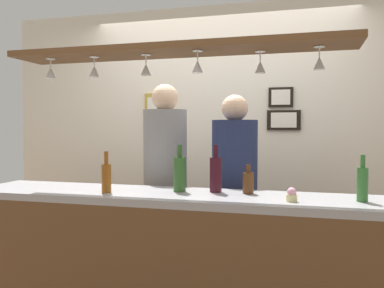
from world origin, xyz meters
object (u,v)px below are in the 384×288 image
at_px(bottle_wine_dark_red, 216,174).
at_px(bottle_beer_amber_tall, 106,177).
at_px(bottle_champagne_green, 180,173).
at_px(picture_frame_upper_small, 281,97).
at_px(picture_frame_caricature, 157,110).
at_px(picture_frame_lower_pair, 284,120).
at_px(bottle_beer_brown_stubby, 248,182).
at_px(bottle_beer_green_import, 362,183).
at_px(person_left_grey_shirt, 165,174).
at_px(cupcake, 292,195).
at_px(person_right_navy_shirt, 235,184).

height_order(bottle_wine_dark_red, bottle_beer_amber_tall, bottle_wine_dark_red).
bearing_deg(bottle_champagne_green, picture_frame_upper_small, 67.63).
bearing_deg(picture_frame_caricature, picture_frame_lower_pair, 0.00).
xyz_separation_m(bottle_beer_brown_stubby, picture_frame_caricature, (-1.08, 1.29, 0.51)).
bearing_deg(picture_frame_upper_small, bottle_beer_green_import, -69.23).
bearing_deg(picture_frame_upper_small, bottle_wine_dark_red, -103.95).
distance_m(bottle_wine_dark_red, bottle_beer_green_import, 0.86).
bearing_deg(bottle_wine_dark_red, person_left_grey_shirt, 135.96).
relative_size(bottle_beer_green_import, cupcake, 3.33).
bearing_deg(bottle_beer_amber_tall, person_right_navy_shirt, 45.50).
relative_size(bottle_beer_brown_stubby, bottle_beer_green_import, 0.69).
distance_m(bottle_champagne_green, picture_frame_lower_pair, 1.49).
distance_m(bottle_beer_brown_stubby, cupcake, 0.34).
xyz_separation_m(bottle_beer_amber_tall, picture_frame_upper_small, (0.98, 1.50, 0.59)).
distance_m(bottle_wine_dark_red, picture_frame_caricature, 1.63).
relative_size(person_left_grey_shirt, picture_frame_lower_pair, 5.92).
bearing_deg(cupcake, picture_frame_upper_small, 95.90).
distance_m(bottle_beer_green_import, picture_frame_lower_pair, 1.53).
height_order(person_left_grey_shirt, bottle_beer_brown_stubby, person_left_grey_shirt).
height_order(person_left_grey_shirt, person_right_navy_shirt, person_left_grey_shirt).
bearing_deg(picture_frame_lower_pair, bottle_beer_green_import, -70.22).
xyz_separation_m(bottle_wine_dark_red, bottle_beer_brown_stubby, (0.21, 0.00, -0.05)).
height_order(person_right_navy_shirt, bottle_wine_dark_red, person_right_navy_shirt).
bearing_deg(bottle_champagne_green, bottle_wine_dark_red, 9.93).
height_order(person_right_navy_shirt, picture_frame_caricature, picture_frame_caricature).
height_order(bottle_beer_brown_stubby, picture_frame_upper_small, picture_frame_upper_small).
height_order(picture_frame_lower_pair, picture_frame_upper_small, picture_frame_upper_small).
bearing_deg(person_right_navy_shirt, cupcake, -58.01).
bearing_deg(cupcake, bottle_beer_amber_tall, 179.93).
distance_m(bottle_beer_brown_stubby, bottle_beer_amber_tall, 0.89).
bearing_deg(bottle_champagne_green, cupcake, -13.54).
height_order(bottle_wine_dark_red, picture_frame_upper_small, picture_frame_upper_small).
bearing_deg(bottle_beer_green_import, person_left_grey_shirt, 156.15).
height_order(bottle_champagne_green, cupcake, bottle_champagne_green).
relative_size(bottle_beer_brown_stubby, cupcake, 2.31).
relative_size(bottle_champagne_green, picture_frame_caricature, 0.88).
height_order(bottle_beer_green_import, picture_frame_lower_pair, picture_frame_lower_pair).
xyz_separation_m(bottle_champagne_green, picture_frame_caricature, (-0.65, 1.33, 0.46)).
bearing_deg(picture_frame_lower_pair, picture_frame_caricature, 180.00).
bearing_deg(bottle_beer_green_import, bottle_beer_amber_tall, -176.19).
bearing_deg(picture_frame_lower_pair, bottle_beer_amber_tall, -123.81).
bearing_deg(bottle_beer_brown_stubby, bottle_champagne_green, -174.60).
height_order(bottle_beer_amber_tall, picture_frame_caricature, picture_frame_caricature).
relative_size(person_left_grey_shirt, picture_frame_upper_small, 8.08).
bearing_deg(bottle_beer_brown_stubby, bottle_wine_dark_red, -179.66).
xyz_separation_m(person_right_navy_shirt, picture_frame_caricature, (-0.91, 0.80, 0.59)).
distance_m(person_right_navy_shirt, picture_frame_caricature, 1.35).
distance_m(person_right_navy_shirt, bottle_beer_amber_tall, 0.99).
relative_size(bottle_beer_brown_stubby, picture_frame_caricature, 0.53).
relative_size(person_right_navy_shirt, bottle_champagne_green, 5.61).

